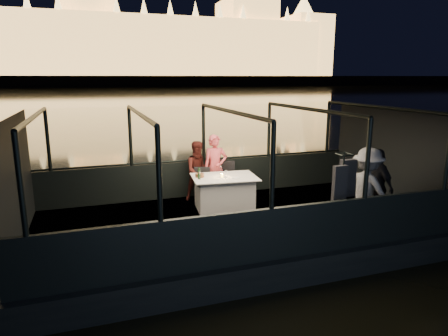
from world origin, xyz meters
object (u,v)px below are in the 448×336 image
object	(u,v)px
passenger_stripe	(367,189)
person_woman_coral	(215,170)
dining_table_central	(224,193)
chair_port_left	(204,185)
chair_port_right	(229,181)
wine_bottle	(199,172)
coat_stand	(342,193)
person_man_maroon	(199,170)
passenger_dark	(376,183)

from	to	relation	value
passenger_stripe	person_woman_coral	bearing A→B (deg)	16.67
dining_table_central	chair_port_left	distance (m)	0.65
chair_port_left	passenger_stripe	bearing A→B (deg)	-32.21
dining_table_central	chair_port_right	bearing A→B (deg)	63.21
dining_table_central	person_woman_coral	world-z (taller)	person_woman_coral
wine_bottle	dining_table_central	bearing A→B (deg)	2.53
chair_port_left	person_woman_coral	distance (m)	0.52
chair_port_right	wine_bottle	xyz separation A→B (m)	(-0.96, -0.73, 0.47)
chair_port_right	person_woman_coral	distance (m)	0.45
dining_table_central	person_woman_coral	xyz separation A→B (m)	(0.04, 0.79, 0.36)
coat_stand	person_man_maroon	distance (m)	3.71
coat_stand	wine_bottle	xyz separation A→B (m)	(-2.07, 2.34, 0.02)
dining_table_central	wine_bottle	size ratio (longest dim) A/B	5.34
coat_stand	person_woman_coral	bearing A→B (deg)	114.38
dining_table_central	chair_port_right	distance (m)	0.80
coat_stand	person_man_maroon	size ratio (longest dim) A/B	1.14
person_man_maroon	passenger_stripe	world-z (taller)	passenger_stripe
chair_port_left	wine_bottle	distance (m)	0.80
passenger_dark	wine_bottle	distance (m)	3.73
person_woman_coral	passenger_dark	world-z (taller)	passenger_dark
chair_port_left	wine_bottle	size ratio (longest dim) A/B	3.11
passenger_stripe	wine_bottle	xyz separation A→B (m)	(-2.79, 2.12, 0.06)
dining_table_central	person_man_maroon	distance (m)	1.00
coat_stand	passenger_dark	xyz separation A→B (m)	(1.19, 0.53, -0.05)
coat_stand	passenger_stripe	size ratio (longest dim) A/B	1.00
chair_port_right	wine_bottle	world-z (taller)	wine_bottle
person_man_maroon	passenger_dark	world-z (taller)	passenger_dark
person_woman_coral	dining_table_central	bearing A→B (deg)	-87.21
passenger_dark	chair_port_right	bearing A→B (deg)	-138.96
person_man_maroon	wine_bottle	distance (m)	0.93
chair_port_left	chair_port_right	size ratio (longest dim) A/B	0.92
coat_stand	person_woman_coral	xyz separation A→B (m)	(-1.43, 3.15, -0.15)
passenger_dark	person_woman_coral	bearing A→B (deg)	-136.13
chair_port_left	passenger_stripe	xyz separation A→B (m)	(2.51, -2.71, 0.40)
chair_port_right	person_woman_coral	world-z (taller)	person_woman_coral
chair_port_right	person_woman_coral	size ratio (longest dim) A/B	0.57
passenger_dark	dining_table_central	bearing A→B (deg)	-125.72
chair_port_right	dining_table_central	bearing A→B (deg)	-98.47
passenger_stripe	dining_table_central	bearing A→B (deg)	25.98
person_man_maroon	passenger_stripe	distance (m)	3.95
chair_port_left	passenger_dark	distance (m)	3.85
dining_table_central	chair_port_right	world-z (taller)	chair_port_right
dining_table_central	wine_bottle	bearing A→B (deg)	-177.47
coat_stand	passenger_stripe	bearing A→B (deg)	16.45
chair_port_right	coat_stand	world-z (taller)	coat_stand
person_man_maroon	passenger_stripe	bearing A→B (deg)	-50.00
coat_stand	wine_bottle	size ratio (longest dim) A/B	6.14
dining_table_central	passenger_stripe	world-z (taller)	passenger_stripe
person_man_maroon	wine_bottle	world-z (taller)	person_man_maroon
dining_table_central	passenger_stripe	size ratio (longest dim) A/B	0.87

